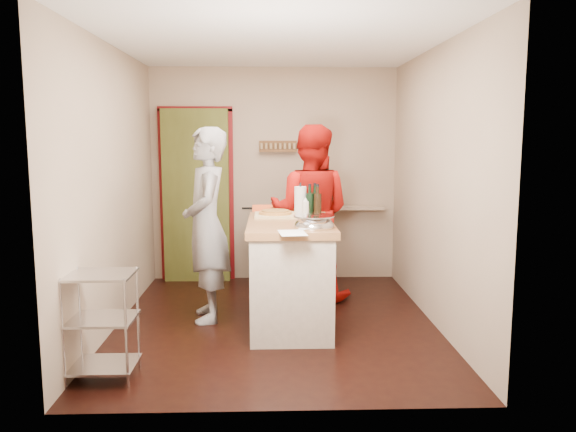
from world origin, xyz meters
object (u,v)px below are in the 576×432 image
(wire_shelving, at_px, (102,320))
(island, at_px, (290,271))
(stove, at_px, (278,248))
(person_red, at_px, (310,212))
(person_stripe, at_px, (206,225))

(wire_shelving, xyz_separation_m, island, (1.42, 1.15, 0.08))
(stove, relative_size, person_red, 0.53)
(person_stripe, bearing_deg, wire_shelving, -33.69)
(island, bearing_deg, person_red, 75.04)
(wire_shelving, height_order, person_red, person_red)
(stove, bearing_deg, wire_shelving, -116.85)
(wire_shelving, relative_size, island, 0.54)
(island, bearing_deg, wire_shelving, -141.04)
(wire_shelving, xyz_separation_m, person_red, (1.67, 2.08, 0.51))
(wire_shelving, bearing_deg, person_stripe, 65.28)
(stove, bearing_deg, island, -86.58)
(person_red, bearing_deg, island, 90.32)
(island, height_order, person_stripe, person_stripe)
(island, distance_m, person_stripe, 0.92)
(stove, xyz_separation_m, island, (0.09, -1.48, 0.07))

